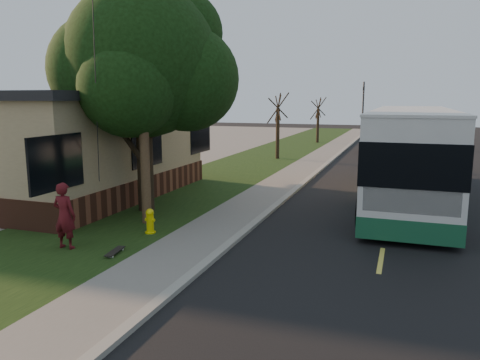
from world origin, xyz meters
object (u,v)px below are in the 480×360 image
object	(u,v)px
bare_tree_near	(278,127)
traffic_signal	(363,107)
leafy_tree	(145,64)
distant_car	(378,143)
fire_hydrant	(150,221)
utility_pole	(142,78)
skateboarder	(65,216)
bare_tree_far	(318,121)
skateboard_main	(115,251)
transit_bus	(411,152)
dumpster	(122,163)

from	to	relation	value
bare_tree_near	traffic_signal	size ratio (longest dim) A/B	0.78
leafy_tree	distant_car	xyz separation A→B (m)	(6.73, 21.69, -4.45)
leafy_tree	fire_hydrant	bearing A→B (deg)	-59.33
fire_hydrant	utility_pole	distance (m)	4.37
utility_pole	skateboarder	bearing A→B (deg)	-102.87
fire_hydrant	bare_tree_far	distance (m)	30.04
distant_car	traffic_signal	bearing A→B (deg)	107.22
skateboarder	skateboard_main	distance (m)	1.71
traffic_signal	transit_bus	bearing A→B (deg)	-81.05
fire_hydrant	bare_tree_near	distance (m)	18.10
bare_tree_near	dumpster	world-z (taller)	bare_tree_near
bare_tree_near	utility_pole	bearing A→B (deg)	-89.34
traffic_signal	skateboarder	world-z (taller)	traffic_signal
traffic_signal	skateboard_main	world-z (taller)	traffic_signal
bare_tree_near	skateboarder	world-z (taller)	bare_tree_near
fire_hydrant	distant_car	distance (m)	24.88
skateboard_main	utility_pole	bearing A→B (deg)	105.26
fire_hydrant	skateboarder	world-z (taller)	skateboarder
skateboarder	dumpster	distance (m)	12.21
leafy_tree	traffic_signal	xyz separation A→B (m)	(4.67, 31.35, -2.00)
skateboarder	transit_bus	bearing A→B (deg)	-132.71
skateboarder	skateboard_main	world-z (taller)	skateboarder
dumpster	leafy_tree	bearing A→B (deg)	-50.08
skateboarder	distant_car	bearing A→B (deg)	-105.14
fire_hydrant	skateboard_main	size ratio (longest dim) A/B	0.85
dumpster	distant_car	world-z (taller)	distant_car
bare_tree_far	skateboarder	bearing A→B (deg)	-91.77
skateboarder	distant_car	distance (m)	27.15
leafy_tree	distant_car	size ratio (longest dim) A/B	1.85
skateboard_main	distant_car	xyz separation A→B (m)	(5.06, 26.30, 0.59)
fire_hydrant	dumpster	bearing A→B (deg)	127.40
traffic_signal	skateboard_main	distance (m)	36.21
utility_pole	leafy_tree	bearing A→B (deg)	117.60
traffic_signal	leafy_tree	bearing A→B (deg)	-98.47
fire_hydrant	transit_bus	bearing A→B (deg)	46.92
utility_pole	skateboard_main	world-z (taller)	utility_pole
utility_pole	leafy_tree	world-z (taller)	utility_pole
skateboarder	leafy_tree	bearing A→B (deg)	-88.95
leafy_tree	dumpster	size ratio (longest dim) A/B	4.91
utility_pole	traffic_signal	distance (m)	33.26
distant_car	transit_bus	bearing A→B (deg)	-77.71
leafy_tree	transit_bus	distance (m)	10.68
bare_tree_near	transit_bus	size ratio (longest dim) A/B	0.32
bare_tree_near	traffic_signal	distance (m)	16.52
skateboard_main	bare_tree_far	bearing A→B (deg)	90.90
fire_hydrant	skateboarder	bearing A→B (deg)	-124.77
bare_tree_far	transit_bus	xyz separation A→B (m)	(7.64, -22.26, -0.08)
skateboarder	skateboard_main	bearing A→B (deg)	-179.54
utility_pole	bare_tree_near	distance (m)	17.19
utility_pole	transit_bus	size ratio (longest dim) A/B	0.68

